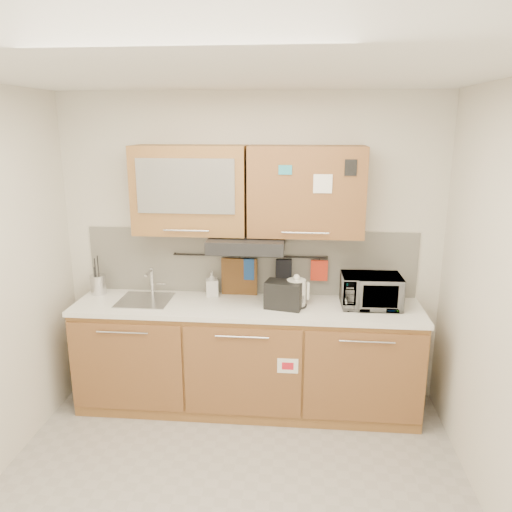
# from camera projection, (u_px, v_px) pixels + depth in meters

# --- Properties ---
(floor) EXTENTS (3.20, 3.20, 0.00)m
(floor) POSITION_uv_depth(u_px,v_px,m) (227.00, 508.00, 3.14)
(floor) COLOR #9E9993
(floor) RESTS_ON ground
(ceiling) EXTENTS (3.20, 3.20, 0.00)m
(ceiling) POSITION_uv_depth(u_px,v_px,m) (219.00, 70.00, 2.47)
(ceiling) COLOR white
(ceiling) RESTS_ON wall_back
(wall_back) EXTENTS (3.20, 0.00, 3.20)m
(wall_back) POSITION_uv_depth(u_px,v_px,m) (250.00, 250.00, 4.25)
(wall_back) COLOR silver
(wall_back) RESTS_ON ground
(base_cabinet) EXTENTS (2.80, 0.64, 0.88)m
(base_cabinet) POSITION_uv_depth(u_px,v_px,m) (247.00, 362.00, 4.18)
(base_cabinet) COLOR #A06C39
(base_cabinet) RESTS_ON floor
(countertop) EXTENTS (2.82, 0.62, 0.04)m
(countertop) POSITION_uv_depth(u_px,v_px,m) (247.00, 307.00, 4.05)
(countertop) COLOR white
(countertop) RESTS_ON base_cabinet
(backsplash) EXTENTS (2.80, 0.02, 0.56)m
(backsplash) POSITION_uv_depth(u_px,v_px,m) (250.00, 262.00, 4.26)
(backsplash) COLOR silver
(backsplash) RESTS_ON countertop
(upper_cabinets) EXTENTS (1.82, 0.37, 0.70)m
(upper_cabinets) POSITION_uv_depth(u_px,v_px,m) (247.00, 190.00, 3.94)
(upper_cabinets) COLOR #A06C39
(upper_cabinets) RESTS_ON wall_back
(range_hood) EXTENTS (0.60, 0.46, 0.10)m
(range_hood) POSITION_uv_depth(u_px,v_px,m) (247.00, 243.00, 3.98)
(range_hood) COLOR black
(range_hood) RESTS_ON upper_cabinets
(sink) EXTENTS (0.42, 0.40, 0.26)m
(sink) POSITION_uv_depth(u_px,v_px,m) (145.00, 300.00, 4.14)
(sink) COLOR silver
(sink) RESTS_ON countertop
(utensil_rail) EXTENTS (1.30, 0.02, 0.02)m
(utensil_rail) POSITION_uv_depth(u_px,v_px,m) (250.00, 256.00, 4.21)
(utensil_rail) COLOR black
(utensil_rail) RESTS_ON backsplash
(utensil_crock) EXTENTS (0.14, 0.14, 0.33)m
(utensil_crock) POSITION_uv_depth(u_px,v_px,m) (98.00, 284.00, 4.29)
(utensil_crock) COLOR silver
(utensil_crock) RESTS_ON countertop
(kettle) EXTENTS (0.20, 0.20, 0.27)m
(kettle) POSITION_uv_depth(u_px,v_px,m) (296.00, 294.00, 3.99)
(kettle) COLOR white
(kettle) RESTS_ON countertop
(toaster) EXTENTS (0.32, 0.23, 0.22)m
(toaster) POSITION_uv_depth(u_px,v_px,m) (284.00, 295.00, 3.95)
(toaster) COLOR black
(toaster) RESTS_ON countertop
(microwave) EXTENTS (0.48, 0.33, 0.26)m
(microwave) POSITION_uv_depth(u_px,v_px,m) (371.00, 291.00, 3.98)
(microwave) COLOR #999999
(microwave) RESTS_ON countertop
(soap_bottle) EXTENTS (0.12, 0.12, 0.22)m
(soap_bottle) POSITION_uv_depth(u_px,v_px,m) (212.00, 284.00, 4.23)
(soap_bottle) COLOR #999999
(soap_bottle) RESTS_ON countertop
(cutting_board) EXTENTS (0.31, 0.03, 0.38)m
(cutting_board) POSITION_uv_depth(u_px,v_px,m) (239.00, 280.00, 4.26)
(cutting_board) COLOR brown
(cutting_board) RESTS_ON utensil_rail
(oven_mitt) EXTENTS (0.11, 0.03, 0.18)m
(oven_mitt) POSITION_uv_depth(u_px,v_px,m) (248.00, 269.00, 4.23)
(oven_mitt) COLOR #1E478D
(oven_mitt) RESTS_ON utensil_rail
(dark_pouch) EXTENTS (0.14, 0.05, 0.21)m
(dark_pouch) POSITION_uv_depth(u_px,v_px,m) (284.00, 272.00, 4.20)
(dark_pouch) COLOR black
(dark_pouch) RESTS_ON utensil_rail
(pot_holder) EXTENTS (0.14, 0.02, 0.17)m
(pot_holder) POSITION_uv_depth(u_px,v_px,m) (319.00, 270.00, 4.17)
(pot_holder) COLOR red
(pot_holder) RESTS_ON utensil_rail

